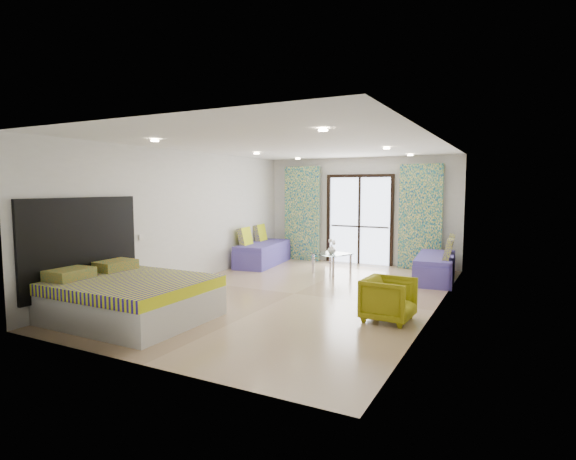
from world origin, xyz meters
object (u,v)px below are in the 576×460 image
at_px(daybed_left, 262,252).
at_px(coffee_table, 332,255).
at_px(bed, 129,298).
at_px(daybed_right, 436,266).
at_px(armchair, 389,297).

bearing_deg(daybed_left, coffee_table, -15.17).
distance_m(bed, coffee_table, 4.90).
height_order(bed, coffee_table, coffee_table).
distance_m(daybed_left, daybed_right, 4.23).
distance_m(bed, daybed_left, 5.01).
bearing_deg(armchair, bed, 119.09).
distance_m(daybed_right, armchair, 3.32).
distance_m(daybed_left, coffee_table, 2.02).
height_order(daybed_left, armchair, daybed_left).
xyz_separation_m(bed, coffee_table, (1.36, 4.70, 0.09)).
bearing_deg(coffee_table, armchair, -55.18).
relative_size(daybed_right, armchair, 2.79).
xyz_separation_m(bed, armchair, (3.46, 1.68, 0.03)).
relative_size(bed, armchair, 3.13).
distance_m(bed, daybed_right, 6.16).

